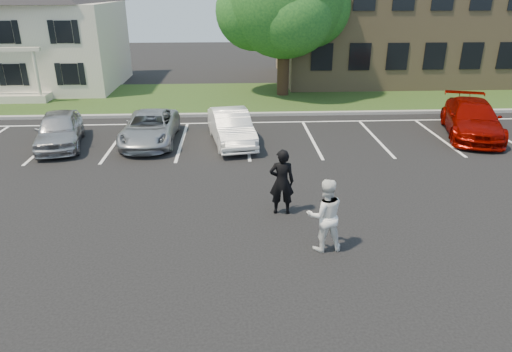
# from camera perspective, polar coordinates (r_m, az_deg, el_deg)

# --- Properties ---
(ground_plane) EXTENTS (90.00, 90.00, 0.00)m
(ground_plane) POSITION_cam_1_polar(r_m,az_deg,el_deg) (12.36, 0.25, -7.15)
(ground_plane) COLOR black
(ground_plane) RESTS_ON ground
(curb) EXTENTS (40.00, 0.30, 0.15)m
(curb) POSITION_cam_1_polar(r_m,az_deg,el_deg) (23.51, -1.43, 7.72)
(curb) COLOR gray
(curb) RESTS_ON ground
(grass_strip) EXTENTS (44.00, 8.00, 0.08)m
(grass_strip) POSITION_cam_1_polar(r_m,az_deg,el_deg) (27.40, -1.68, 9.81)
(grass_strip) COLOR #203F14
(grass_strip) RESTS_ON ground
(stall_lines) EXTENTS (34.00, 5.36, 0.01)m
(stall_lines) POSITION_cam_1_polar(r_m,az_deg,el_deg) (20.69, 2.72, 5.40)
(stall_lines) COLOR white
(stall_lines) RESTS_ON ground
(house) EXTENTS (10.30, 9.22, 7.60)m
(house) POSITION_cam_1_polar(r_m,az_deg,el_deg) (33.16, -26.10, 16.52)
(house) COLOR beige
(house) RESTS_ON ground
(office_building) EXTENTS (22.40, 10.40, 8.30)m
(office_building) POSITION_cam_1_polar(r_m,az_deg,el_deg) (35.87, 22.16, 17.96)
(office_building) COLOR #8E7853
(office_building) RESTS_ON ground
(tree) EXTENTS (7.80, 7.20, 8.80)m
(tree) POSITION_cam_1_polar(r_m,az_deg,el_deg) (27.50, 3.77, 20.99)
(tree) COLOR black
(tree) RESTS_ON ground
(man_black_suit) EXTENTS (0.74, 0.50, 1.96)m
(man_black_suit) POSITION_cam_1_polar(r_m,az_deg,el_deg) (13.02, 3.24, -0.74)
(man_black_suit) COLOR black
(man_black_suit) RESTS_ON ground
(man_white_shirt) EXTENTS (0.97, 0.78, 1.90)m
(man_white_shirt) POSITION_cam_1_polar(r_m,az_deg,el_deg) (11.36, 8.62, -4.86)
(man_white_shirt) COLOR white
(man_white_shirt) RESTS_ON ground
(car_silver_west) EXTENTS (2.51, 4.42, 1.42)m
(car_silver_west) POSITION_cam_1_polar(r_m,az_deg,el_deg) (20.44, -23.38, 5.37)
(car_silver_west) COLOR #ADADB1
(car_silver_west) RESTS_ON ground
(car_silver_minivan) EXTENTS (2.11, 4.56, 1.27)m
(car_silver_minivan) POSITION_cam_1_polar(r_m,az_deg,el_deg) (19.76, -13.11, 5.89)
(car_silver_minivan) COLOR #A5A7AC
(car_silver_minivan) RESTS_ON ground
(car_white_sedan) EXTENTS (2.16, 4.40, 1.39)m
(car_white_sedan) POSITION_cam_1_polar(r_m,az_deg,el_deg) (19.16, -3.12, 6.12)
(car_white_sedan) COLOR white
(car_white_sedan) RESTS_ON ground
(car_red_compact) EXTENTS (3.51, 5.57, 1.50)m
(car_red_compact) POSITION_cam_1_polar(r_m,az_deg,el_deg) (22.28, 25.37, 6.48)
(car_red_compact) COLOR #7D0600
(car_red_compact) RESTS_ON ground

